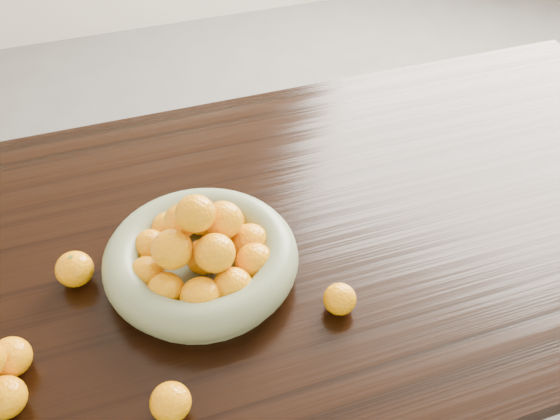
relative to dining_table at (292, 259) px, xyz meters
name	(u,v)px	position (x,y,z in m)	size (l,w,h in m)	color
ground	(289,417)	(0.00, 0.00, -0.66)	(5.00, 5.00, 0.00)	#555350
dining_table	(292,259)	(0.00, 0.00, 0.00)	(2.00, 1.00, 0.75)	black
fruit_bowl	(202,257)	(-0.20, -0.06, 0.14)	(0.36, 0.36, 0.18)	#717A59
loose_orange_0	(75,269)	(-0.42, 0.00, 0.12)	(0.07, 0.07, 0.06)	#F39C07
loose_orange_1	(171,402)	(-0.31, -0.32, 0.12)	(0.06, 0.06, 0.06)	#F39C07
loose_orange_2	(340,299)	(0.01, -0.22, 0.12)	(0.06, 0.06, 0.05)	#F39C07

